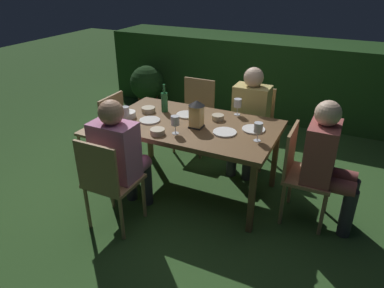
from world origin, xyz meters
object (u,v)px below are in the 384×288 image
wine_glass_a (175,121)px  potted_plant_by_hedge (147,86)px  person_in_rust (328,160)px  bowl_bread (148,109)px  plate_d (225,132)px  chair_side_left_a (108,180)px  lantern_centerpiece (197,112)px  chair_side_right_a (195,112)px  wine_glass_c (238,104)px  wine_glass_b (258,128)px  plate_b (150,120)px  chair_side_right_b (253,122)px  dining_table (192,129)px  wine_glass_d (125,112)px  plate_c (253,129)px  chair_head_far (301,170)px  bowl_olives (128,114)px  bowl_salad (218,117)px  person_in_pink (120,154)px  person_in_mustard (249,116)px  plate_a (187,115)px  bowl_dip (157,131)px  chair_head_near (105,128)px  green_bottle_on_table (164,101)px

wine_glass_a → potted_plant_by_hedge: 2.59m
person_in_rust → bowl_bread: (-1.80, 0.08, 0.12)m
plate_d → potted_plant_by_hedge: (-1.97, 1.81, -0.34)m
chair_side_left_a → lantern_centerpiece: size_ratio=3.28×
chair_side_right_a → wine_glass_c: size_ratio=5.15×
wine_glass_b → plate_b: (-1.07, -0.03, -0.11)m
bowl_bread → chair_side_right_b: bearing=40.7°
wine_glass_a → plate_b: wine_glass_a is taller
dining_table → wine_glass_d: (-0.57, -0.27, 0.17)m
plate_b → potted_plant_by_hedge: (-1.21, 1.86, -0.34)m
wine_glass_c → wine_glass_d: size_ratio=1.00×
person_in_rust → plate_c: 0.70m
chair_head_far → wine_glass_d: bearing=-170.7°
wine_glass_d → chair_side_right_b: bearing=50.2°
chair_side_left_a → wine_glass_a: 0.77m
wine_glass_b → wine_glass_d: 1.26m
chair_side_left_a → bowl_olives: bearing=111.1°
wine_glass_d → bowl_bread: wine_glass_d is taller
bowl_olives → bowl_salad: 0.90m
bowl_bread → wine_glass_c: bearing=20.8°
person_in_pink → wine_glass_b: person_in_pink is taller
dining_table → person_in_mustard: 0.76m
person_in_pink → chair_head_far: 1.59m
chair_side_left_a → plate_d: chair_side_left_a is taller
dining_table → plate_a: size_ratio=7.70×
chair_side_left_a → wine_glass_a: bearing=61.0°
wine_glass_d → bowl_olives: (-0.08, 0.14, -0.09)m
chair_side_right_a → person_in_pink: 1.53m
lantern_centerpiece → bowl_olives: bearing=-174.2°
bowl_olives → wine_glass_c: bearing=29.0°
bowl_dip → plate_b: bearing=134.3°
wine_glass_d → bowl_dip: 0.41m
plate_a → dining_table: bearing=-50.3°
chair_side_left_a → bowl_olives: 0.83m
chair_head_near → lantern_centerpiece: (1.14, -0.06, 0.39)m
person_in_pink → bowl_bread: person_in_pink is taller
chair_side_right_b → green_bottle_on_table: bearing=-137.7°
plate_b → bowl_salad: (0.59, 0.32, 0.02)m
wine_glass_a → plate_c: (0.62, 0.38, -0.11)m
chair_head_near → bowl_dip: bearing=-21.4°
chair_side_right_b → chair_side_right_a: bearing=180.0°
chair_side_left_a → bowl_bread: chair_side_left_a is taller
bowl_olives → bowl_dip: size_ratio=1.19×
chair_head_near → plate_c: (1.64, 0.11, 0.25)m
chair_side_left_a → lantern_centerpiece: (0.44, 0.80, 0.39)m
chair_side_left_a → chair_head_near: bearing=129.0°
plate_a → bowl_salad: (0.33, 0.03, 0.02)m
potted_plant_by_hedge → chair_head_near: bearing=-72.5°
plate_c → bowl_dip: bearing=-148.8°
bowl_dip → potted_plant_by_hedge: bowl_dip is taller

